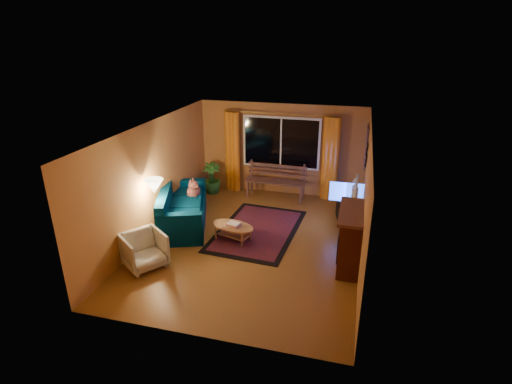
% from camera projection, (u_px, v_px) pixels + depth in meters
% --- Properties ---
extents(floor, '(4.50, 6.00, 0.02)m').
position_uv_depth(floor, '(252.00, 242.00, 8.67)').
color(floor, brown).
rests_on(floor, ground).
extents(ceiling, '(4.50, 6.00, 0.02)m').
position_uv_depth(ceiling, '(252.00, 128.00, 7.73)').
color(ceiling, white).
rests_on(ceiling, ground).
extents(wall_back, '(4.50, 0.02, 2.50)m').
position_uv_depth(wall_back, '(281.00, 149.00, 10.90)').
color(wall_back, '#B9783C').
rests_on(wall_back, ground).
extents(wall_left, '(0.02, 6.00, 2.50)m').
position_uv_depth(wall_left, '(153.00, 179.00, 8.73)').
color(wall_left, '#B9783C').
rests_on(wall_left, ground).
extents(wall_right, '(0.02, 6.00, 2.50)m').
position_uv_depth(wall_right, '(366.00, 199.00, 7.67)').
color(wall_right, '#B9783C').
rests_on(wall_right, ground).
extents(window, '(2.00, 0.02, 1.30)m').
position_uv_depth(window, '(281.00, 143.00, 10.77)').
color(window, black).
rests_on(window, wall_back).
extents(curtain_rod, '(3.20, 0.03, 0.03)m').
position_uv_depth(curtain_rod, '(281.00, 114.00, 10.43)').
color(curtain_rod, '#BF8C3F').
rests_on(curtain_rod, wall_back).
extents(curtain_left, '(0.36, 0.36, 2.24)m').
position_uv_depth(curtain_left, '(233.00, 152.00, 11.15)').
color(curtain_left, orange).
rests_on(curtain_left, ground).
extents(curtain_right, '(0.36, 0.36, 2.24)m').
position_uv_depth(curtain_right, '(330.00, 159.00, 10.51)').
color(curtain_right, orange).
rests_on(curtain_right, ground).
extents(bench, '(1.65, 0.55, 0.49)m').
position_uv_depth(bench, '(275.00, 190.00, 10.85)').
color(bench, '#4E2E26').
rests_on(bench, ground).
extents(potted_plant, '(0.62, 0.62, 0.87)m').
position_uv_depth(potted_plant, '(212.00, 178.00, 11.15)').
color(potted_plant, '#235B1E').
rests_on(potted_plant, ground).
extents(sofa, '(1.68, 2.46, 0.92)m').
position_uv_depth(sofa, '(183.00, 206.00, 9.32)').
color(sofa, '#002541').
rests_on(sofa, ground).
extents(dog, '(0.46, 0.53, 0.48)m').
position_uv_depth(dog, '(193.00, 189.00, 9.68)').
color(dog, '#9B4E45').
rests_on(dog, sofa).
extents(armchair, '(0.99, 1.00, 0.76)m').
position_uv_depth(armchair, '(144.00, 249.00, 7.65)').
color(armchair, beige).
rests_on(armchair, ground).
extents(floor_lamp, '(0.25, 0.25, 1.40)m').
position_uv_depth(floor_lamp, '(157.00, 211.00, 8.49)').
color(floor_lamp, '#BF8C3F').
rests_on(floor_lamp, ground).
extents(rug, '(1.89, 2.81, 0.02)m').
position_uv_depth(rug, '(258.00, 230.00, 9.16)').
color(rug, maroon).
rests_on(rug, ground).
extents(coffee_table, '(1.20, 1.20, 0.36)m').
position_uv_depth(coffee_table, '(233.00, 233.00, 8.68)').
color(coffee_table, '#B0744B').
rests_on(coffee_table, ground).
extents(tv_console, '(0.69, 1.40, 0.56)m').
position_uv_depth(tv_console, '(349.00, 215.00, 9.27)').
color(tv_console, black).
rests_on(tv_console, ground).
extents(television, '(0.15, 1.00, 0.57)m').
position_uv_depth(television, '(351.00, 193.00, 9.06)').
color(television, black).
rests_on(television, tv_console).
extents(fireplace, '(0.40, 1.20, 1.10)m').
position_uv_depth(fireplace, '(350.00, 240.00, 7.62)').
color(fireplace, maroon).
rests_on(fireplace, ground).
extents(mirror_cluster, '(0.06, 0.60, 0.56)m').
position_uv_depth(mirror_cluster, '(366.00, 153.00, 8.64)').
color(mirror_cluster, black).
rests_on(mirror_cluster, wall_right).
extents(painting, '(0.04, 0.76, 0.96)m').
position_uv_depth(painting, '(366.00, 146.00, 9.72)').
color(painting, '#CA482A').
rests_on(painting, wall_right).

